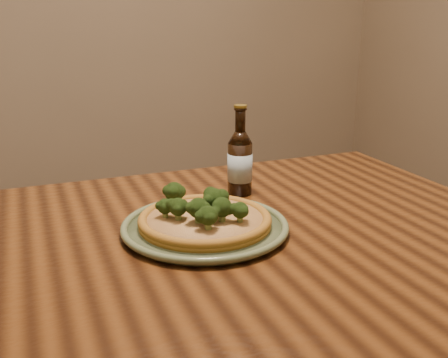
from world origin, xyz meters
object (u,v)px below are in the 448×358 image
object	(u,v)px
plate	(205,227)
beer_bottle	(240,162)
table	(122,302)
pizza	(204,218)

from	to	relation	value
plate	beer_bottle	world-z (taller)	beer_bottle
table	beer_bottle	world-z (taller)	beer_bottle
table	plate	world-z (taller)	plate
pizza	plate	bearing A→B (deg)	-9.05
table	beer_bottle	size ratio (longest dim) A/B	7.82
plate	beer_bottle	distance (m)	0.24
plate	beer_bottle	xyz separation A→B (m)	(0.15, 0.18, 0.07)
pizza	table	bearing A→B (deg)	-166.91
pizza	beer_bottle	bearing A→B (deg)	50.40
plate	pizza	world-z (taller)	pizza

